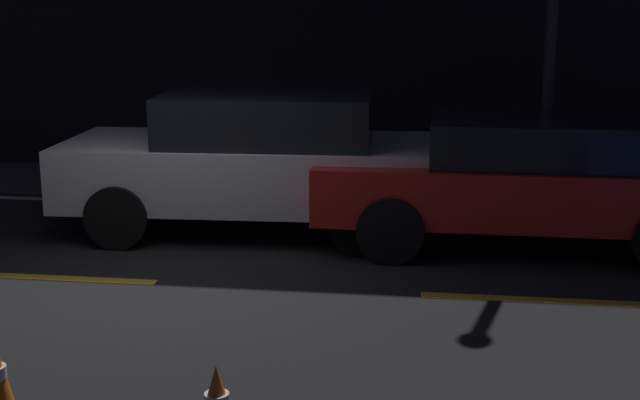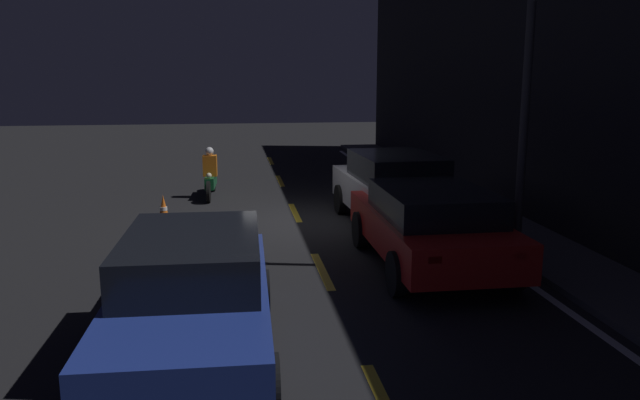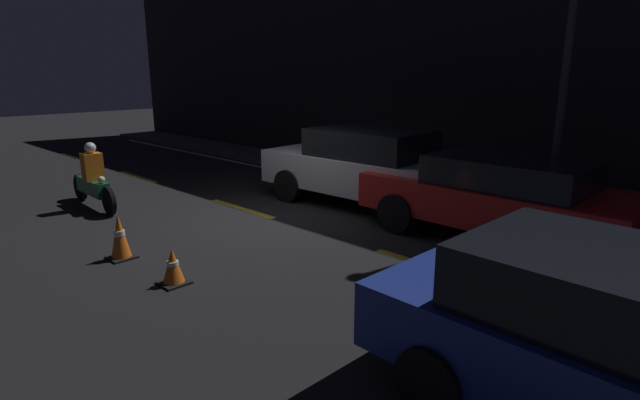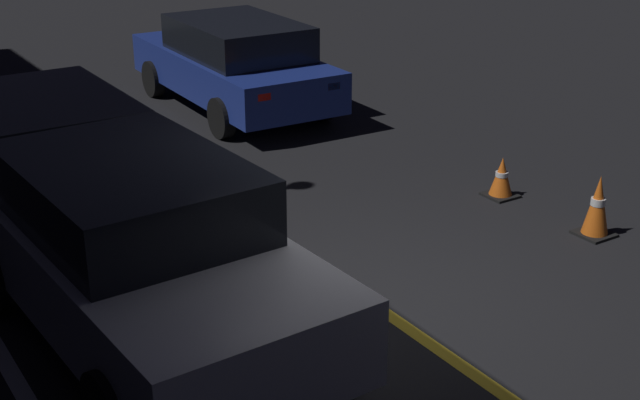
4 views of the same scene
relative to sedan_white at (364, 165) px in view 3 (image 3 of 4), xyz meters
The scene contains 14 objects.
ground_plane 2.24m from the sedan_white, 105.58° to the right, with size 56.00×56.00×0.00m, color black.
raised_curb 2.40m from the sedan_white, 104.21° to the left, with size 28.00×1.60×0.10m.
building_front 4.06m from the sedan_white, 100.02° to the left, with size 28.00×0.30×6.67m.
lane_dash_a 10.78m from the sedan_white, 169.29° to the right, with size 2.00×0.14×0.01m.
lane_dash_b 6.43m from the sedan_white, 161.75° to the right, with size 2.00×0.14×0.01m.
lane_dash_c 2.67m from the sedan_white, 127.94° to the right, with size 2.00×0.14×0.01m.
lane_dash_d 3.65m from the sedan_white, 34.16° to the right, with size 2.00×0.14×0.01m.
lane_solid_kerb 1.53m from the sedan_white, 115.88° to the left, with size 25.20×0.14×0.01m.
sedan_white is the anchor object (origin of this frame).
taxi_red 3.01m from the sedan_white, ahead, with size 4.33×2.02×1.39m.
motorcycle 5.56m from the sedan_white, 133.46° to the right, with size 2.18×0.37×1.35m.
traffic_cone_near 5.01m from the sedan_white, 97.10° to the right, with size 0.37×0.37×0.69m.
traffic_cone_mid 4.98m from the sedan_white, 80.89° to the right, with size 0.36×0.36×0.50m.
street_lamp 4.29m from the sedan_white, 20.55° to the left, with size 0.28×0.28×5.76m.
Camera 3 is at (6.97, -5.91, 2.73)m, focal length 28.00 mm.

